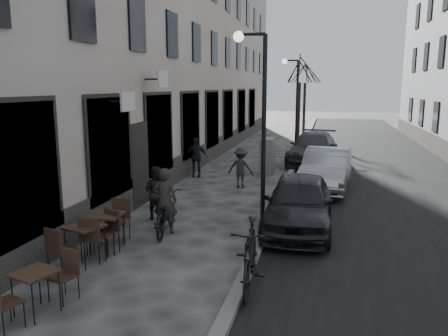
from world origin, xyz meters
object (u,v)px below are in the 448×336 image
at_px(bistro_set_c, 107,228).
at_px(pedestrian_mid, 241,168).
at_px(streetlamp_far, 294,96).
at_px(bistro_set_b, 85,240).
at_px(car_near, 299,202).
at_px(car_far, 313,148).
at_px(bistro_set_a, 36,288).
at_px(car_mid, 326,169).
at_px(pedestrian_near, 156,192).
at_px(pedestrian_far, 196,157).
at_px(tree_far, 305,72).
at_px(utility_cabinet, 267,156).
at_px(moped, 250,255).
at_px(streetlamp_near, 258,107).
at_px(tree_near, 300,69).
at_px(bicycle, 165,213).

distance_m(bistro_set_c, pedestrian_mid, 7.06).
relative_size(streetlamp_far, bistro_set_b, 2.99).
relative_size(bistro_set_b, car_near, 0.41).
distance_m(pedestrian_mid, car_far, 6.25).
bearing_deg(bistro_set_a, car_mid, 82.58).
distance_m(bistro_set_b, pedestrian_near, 3.33).
bearing_deg(car_mid, bistro_set_a, -108.44).
bearing_deg(bistro_set_a, pedestrian_far, 110.17).
height_order(tree_far, bistro_set_b, tree_far).
bearing_deg(utility_cabinet, moped, -84.08).
relative_size(car_near, car_far, 0.82).
distance_m(streetlamp_far, utility_cabinet, 5.87).
height_order(utility_cabinet, car_far, utility_cabinet).
bearing_deg(streetlamp_near, car_near, -16.61).
distance_m(utility_cabinet, car_near, 7.26).
distance_m(streetlamp_far, pedestrian_mid, 8.49).
bearing_deg(utility_cabinet, bistro_set_b, -103.41).
distance_m(tree_far, car_mid, 17.09).
distance_m(bistro_set_c, pedestrian_near, 2.54).
distance_m(utility_cabinet, pedestrian_far, 3.03).
distance_m(bistro_set_b, moped, 3.59).
bearing_deg(pedestrian_far, pedestrian_mid, -46.39).
height_order(car_near, moped, car_near).
xyz_separation_m(bistro_set_b, pedestrian_near, (0.24, 3.31, 0.25)).
relative_size(streetlamp_near, car_near, 1.21).
bearing_deg(tree_near, utility_cabinet, -94.81).
bearing_deg(pedestrian_mid, tree_far, -90.41).
distance_m(bicycle, car_far, 11.65).
height_order(streetlamp_far, car_mid, streetlamp_far).
height_order(bistro_set_a, pedestrian_far, pedestrian_far).
height_order(utility_cabinet, car_near, utility_cabinet).
xyz_separation_m(tree_near, pedestrian_near, (-2.87, -15.36, -3.91)).
bearing_deg(car_near, bistro_set_b, -141.92).
relative_size(tree_far, moped, 2.71).
bearing_deg(car_near, tree_far, 92.77).
height_order(streetlamp_far, bistro_set_a, streetlamp_far).
xyz_separation_m(bistro_set_a, pedestrian_far, (-0.74, 11.27, 0.36)).
xyz_separation_m(streetlamp_far, bistro_set_c, (-2.96, -14.88, -2.64)).
xyz_separation_m(tree_near, utility_cabinet, (-0.70, -8.32, -3.90)).
bearing_deg(moped, tree_far, 86.47).
bearing_deg(utility_cabinet, tree_near, 84.90).
distance_m(bistro_set_b, bicycle, 2.41).
height_order(streetlamp_near, pedestrian_mid, streetlamp_near).
bearing_deg(tree_far, moped, -88.94).
bearing_deg(pedestrian_mid, car_mid, -166.53).
distance_m(bistro_set_a, bicycle, 4.35).
xyz_separation_m(pedestrian_mid, car_far, (2.40, 5.77, -0.01)).
bearing_deg(pedestrian_mid, bistro_set_a, 85.36).
distance_m(pedestrian_near, car_near, 3.97).
height_order(pedestrian_far, moped, pedestrian_far).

